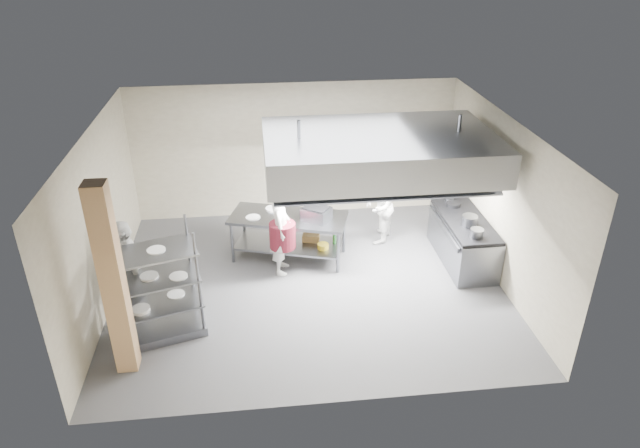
{
  "coord_description": "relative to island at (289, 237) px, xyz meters",
  "views": [
    {
      "loc": [
        -0.81,
        -8.8,
        5.88
      ],
      "look_at": [
        0.24,
        0.2,
        1.13
      ],
      "focal_mm": 32.0,
      "sensor_mm": 36.0,
      "label": 1
    }
  ],
  "objects": [
    {
      "name": "chef_plating",
      "position": [
        -2.71,
        -1.64,
        0.45
      ],
      "size": [
        0.88,
        1.15,
        1.81
      ],
      "primitive_type": "imported",
      "rotation": [
        0.0,
        0.0,
        -1.1
      ],
      "color": "white",
      "rests_on": "floor"
    },
    {
      "name": "plate_stack",
      "position": [
        -2.18,
        -2.16,
        0.15
      ],
      "size": [
        0.28,
        0.28,
        0.05
      ],
      "primitive_type": "cylinder",
      "color": "white",
      "rests_on": "pass_rack"
    },
    {
      "name": "chef_line",
      "position": [
        1.89,
        0.46,
        0.35
      ],
      "size": [
        0.88,
        0.97,
        1.61
      ],
      "primitive_type": "imported",
      "rotation": [
        0.0,
        0.0,
        -2.0
      ],
      "color": "silver",
      "rests_on": "floor"
    },
    {
      "name": "hood_strip_a",
      "position": [
        0.69,
        -0.6,
        1.62
      ],
      "size": [
        1.6,
        0.12,
        0.04
      ],
      "primitive_type": "cube",
      "color": "white",
      "rests_on": "exhaust_hood"
    },
    {
      "name": "floor",
      "position": [
        0.29,
        -1.0,
        -0.46
      ],
      "size": [
        7.0,
        7.0,
        0.0
      ],
      "primitive_type": "plane",
      "color": "#3C3C3F",
      "rests_on": "ground"
    },
    {
      "name": "ceiling",
      "position": [
        0.29,
        -1.0,
        2.54
      ],
      "size": [
        7.0,
        7.0,
        0.0
      ],
      "primitive_type": "plane",
      "rotation": [
        3.14,
        0.0,
        0.0
      ],
      "color": "silver",
      "rests_on": "wall_back"
    },
    {
      "name": "griddle",
      "position": [
        0.52,
        -0.2,
        0.58
      ],
      "size": [
        0.63,
        0.61,
        0.25
      ],
      "primitive_type": "cube",
      "rotation": [
        0.0,
        0.0,
        -0.62
      ],
      "color": "slate",
      "rests_on": "island_worktop"
    },
    {
      "name": "cooking_range",
      "position": [
        3.37,
        -0.5,
        -0.04
      ],
      "size": [
        0.8,
        2.0,
        0.84
      ],
      "primitive_type": "cube",
      "color": "slate",
      "rests_on": "floor"
    },
    {
      "name": "island_worktop",
      "position": [
        0.0,
        0.0,
        0.42
      ],
      "size": [
        2.41,
        1.55,
        0.06
      ],
      "primitive_type": "cube",
      "rotation": [
        0.0,
        0.0,
        -0.3
      ],
      "color": "gray",
      "rests_on": "island"
    },
    {
      "name": "pass_rack",
      "position": [
        -2.18,
        -2.16,
        0.49
      ],
      "size": [
        1.41,
        1.06,
        1.89
      ],
      "primitive_type": null,
      "rotation": [
        0.0,
        0.0,
        0.28
      ],
      "color": "slate",
      "rests_on": "floor"
    },
    {
      "name": "wall_shelf",
      "position": [
        2.09,
        1.84,
        1.04
      ],
      "size": [
        1.5,
        0.28,
        0.04
      ],
      "primitive_type": "cube",
      "color": "gray",
      "rests_on": "wall_back"
    },
    {
      "name": "exhaust_hood",
      "position": [
        1.59,
        -0.6,
        1.94
      ],
      "size": [
        4.0,
        2.5,
        0.6
      ],
      "primitive_type": "cube",
      "color": "gray",
      "rests_on": "ceiling"
    },
    {
      "name": "column",
      "position": [
        -2.61,
        -2.9,
        1.04
      ],
      "size": [
        0.3,
        0.3,
        3.0
      ],
      "primitive_type": "cube",
      "color": "#DFA972",
      "rests_on": "floor"
    },
    {
      "name": "island_undershelf",
      "position": [
        0.0,
        0.0,
        -0.16
      ],
      "size": [
        2.21,
        1.41,
        0.04
      ],
      "primitive_type": "cube",
      "rotation": [
        0.0,
        0.0,
        -0.3
      ],
      "color": "slate",
      "rests_on": "island"
    },
    {
      "name": "wall_right",
      "position": [
        3.79,
        -1.0,
        1.04
      ],
      "size": [
        0.0,
        6.0,
        6.0
      ],
      "primitive_type": "plane",
      "rotation": [
        1.57,
        0.0,
        -1.57
      ],
      "color": "#9E947D",
      "rests_on": "ground"
    },
    {
      "name": "stockpot",
      "position": [
        3.34,
        -0.75,
        0.55
      ],
      "size": [
        0.29,
        0.29,
        0.2
      ],
      "primitive_type": "cylinder",
      "color": "gray",
      "rests_on": "range_top"
    },
    {
      "name": "hood_strip_b",
      "position": [
        2.49,
        -0.6,
        1.62
      ],
      "size": [
        1.6,
        0.12,
        0.04
      ],
      "primitive_type": "cube",
      "color": "white",
      "rests_on": "exhaust_hood"
    },
    {
      "name": "range_top",
      "position": [
        3.37,
        -0.5,
        0.41
      ],
      "size": [
        0.78,
        1.96,
        0.06
      ],
      "primitive_type": "cube",
      "color": "black",
      "rests_on": "cooking_range"
    },
    {
      "name": "wicker_basket",
      "position": [
        0.44,
        0.04,
        -0.06
      ],
      "size": [
        0.37,
        0.29,
        0.14
      ],
      "primitive_type": "cube",
      "rotation": [
        0.0,
        0.0,
        -0.22
      ],
      "color": "olive",
      "rests_on": "island_undershelf"
    },
    {
      "name": "island",
      "position": [
        0.0,
        0.0,
        0.0
      ],
      "size": [
        2.41,
        1.55,
        0.91
      ],
      "primitive_type": null,
      "rotation": [
        0.0,
        0.0,
        -0.3
      ],
      "color": "slate",
      "rests_on": "floor"
    },
    {
      "name": "wall_back",
      "position": [
        0.29,
        2.0,
        1.04
      ],
      "size": [
        7.0,
        0.0,
        7.0
      ],
      "primitive_type": "plane",
      "rotation": [
        1.57,
        0.0,
        0.0
      ],
      "color": "#9E947D",
      "rests_on": "ground"
    },
    {
      "name": "chef_head",
      "position": [
        -0.17,
        -0.48,
        0.42
      ],
      "size": [
        0.49,
        0.69,
        1.75
      ],
      "primitive_type": "imported",
      "rotation": [
        0.0,
        0.0,
        1.45
      ],
      "color": "white",
      "rests_on": "floor"
    },
    {
      "name": "wall_left",
      "position": [
        -3.21,
        -1.0,
        1.04
      ],
      "size": [
        0.0,
        6.0,
        6.0
      ],
      "primitive_type": "plane",
      "rotation": [
        1.57,
        0.0,
        1.57
      ],
      "color": "#9E947D",
      "rests_on": "ground"
    }
  ]
}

